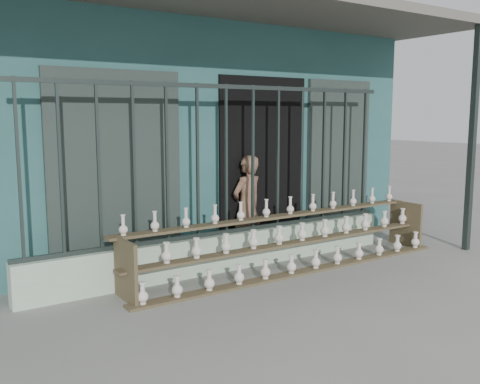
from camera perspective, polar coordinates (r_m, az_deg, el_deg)
ground at (r=5.67m, az=5.73°, el=-11.27°), size 60.00×60.00×0.00m
workshop_building at (r=9.02m, az=-11.51°, el=6.34°), size 7.40×6.60×3.21m
parapet_wall at (r=6.61m, az=-1.45°, el=-6.36°), size 5.00×0.20×0.45m
security_fence at (r=6.42m, az=-1.49°, el=3.40°), size 5.00×0.04×1.80m
shelf_rack at (r=6.64m, az=5.50°, el=-5.12°), size 4.50×0.68×0.85m
elderly_woman at (r=7.08m, az=0.77°, el=-1.58°), size 0.56×0.44×1.37m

